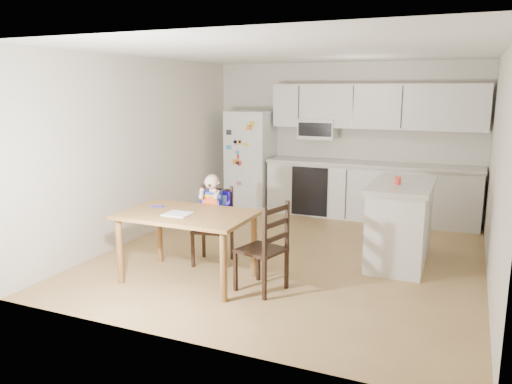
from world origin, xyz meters
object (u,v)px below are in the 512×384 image
object	(u,v)px
kitchen_island	(400,222)
red_cup	(398,180)
refrigerator	(251,160)
dining_table	(187,222)
chair_side	(269,242)
chair_booster	(213,210)

from	to	relation	value
kitchen_island	red_cup	world-z (taller)	red_cup
refrigerator	kitchen_island	bearing A→B (deg)	-34.12
refrigerator	dining_table	size ratio (longest dim) A/B	1.20
dining_table	chair_side	bearing A→B (deg)	1.52
chair_booster	chair_side	distance (m)	1.12
red_cup	chair_booster	distance (m)	2.20
dining_table	chair_booster	world-z (taller)	chair_booster
chair_side	refrigerator	bearing A→B (deg)	-138.13
kitchen_island	refrigerator	bearing A→B (deg)	145.88
refrigerator	dining_table	xyz separation A→B (m)	(0.76, -3.42, -0.19)
chair_side	chair_booster	bearing A→B (deg)	-106.60
kitchen_island	red_cup	size ratio (longest dim) A/B	14.60
refrigerator	chair_booster	size ratio (longest dim) A/B	1.57
refrigerator	dining_table	distance (m)	3.51
refrigerator	chair_booster	bearing A→B (deg)	-75.00
chair_booster	chair_side	xyz separation A→B (m)	(0.95, -0.59, -0.12)
dining_table	chair_side	world-z (taller)	chair_side
chair_side	dining_table	bearing A→B (deg)	-73.21
refrigerator	chair_side	bearing A→B (deg)	-63.41
red_cup	kitchen_island	bearing A→B (deg)	71.29
kitchen_island	chair_booster	distance (m)	2.25
dining_table	kitchen_island	bearing A→B (deg)	36.44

